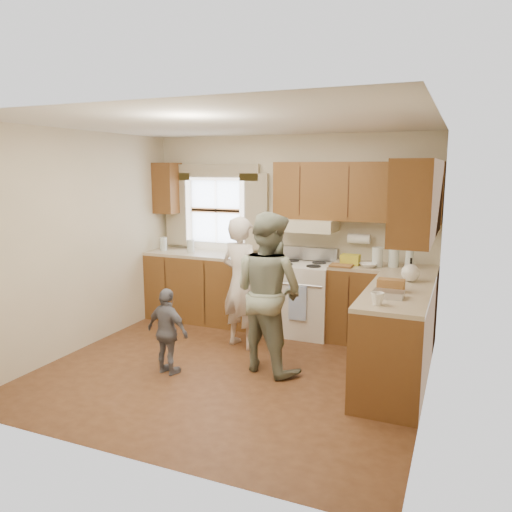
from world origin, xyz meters
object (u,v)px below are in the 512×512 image
at_px(woman_left, 241,282).
at_px(stove, 302,297).
at_px(woman_right, 268,292).
at_px(child, 168,332).

bearing_deg(woman_left, stove, -106.91).
bearing_deg(woman_right, woman_left, -23.63).
xyz_separation_m(stove, child, (-0.87, -1.76, -0.02)).
bearing_deg(child, stove, -104.90).
bearing_deg(child, woman_right, -138.89).
distance_m(stove, woman_left, 0.95).
bearing_deg(woman_left, woman_right, 154.04).
distance_m(stove, child, 1.96).
bearing_deg(woman_right, child, 49.78).
relative_size(woman_left, child, 1.73).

